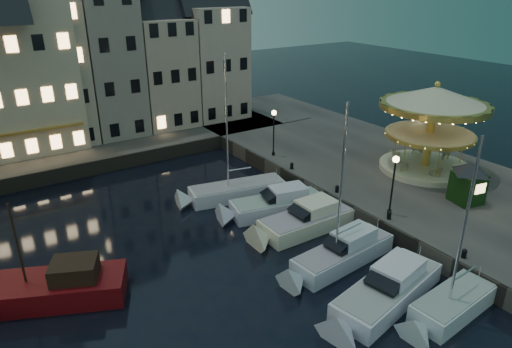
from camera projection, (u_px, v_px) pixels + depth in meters
ground at (317, 271)px, 27.00m from camera, size 160.00×160.00×0.00m
quay_east at (397, 176)px, 38.47m from camera, size 16.00×56.00×1.30m
quay_north at (65, 151)px, 44.14m from camera, size 44.00×12.00×1.30m
quaywall_e at (326, 199)px, 34.40m from camera, size 0.15×44.00×1.30m
quaywall_n at (104, 166)px, 40.56m from camera, size 48.00×0.15×1.30m
streetlamp_b at (394, 177)px, 29.86m from camera, size 0.44×0.44×4.17m
streetlamp_c at (274, 126)px, 40.21m from camera, size 0.44×0.44×4.17m
streetlamp_d at (418, 124)px, 40.98m from camera, size 0.44×0.44×4.17m
bollard_a at (464, 253)px, 25.90m from camera, size 0.30×0.30×0.57m
bollard_b at (389, 215)px, 30.12m from camera, size 0.30×0.30×0.57m
bollard_c at (337, 188)px, 33.95m from camera, size 0.30×0.30×0.57m
bollard_d at (292, 165)px, 38.17m from camera, size 0.30×0.30×0.57m
townhouse_nc at (45, 63)px, 42.50m from camera, size 6.82×8.00×14.80m
townhouse_nd at (106, 53)px, 45.23m from camera, size 5.50×8.00×15.80m
townhouse_ne at (159, 63)px, 48.59m from camera, size 6.16×8.00×12.80m
townhouse_nf at (209, 53)px, 51.47m from camera, size 6.82×8.00×13.80m
motorboat_a at (447, 309)px, 23.11m from camera, size 6.23×2.35×10.27m
motorboat_b at (384, 294)px, 24.06m from camera, size 8.52×3.93×2.15m
motorboat_c at (339, 255)px, 27.36m from camera, size 8.13×2.69×10.75m
motorboat_d at (302, 222)px, 31.17m from camera, size 7.76×2.58×2.15m
motorboat_e at (272, 206)px, 33.48m from camera, size 8.00×3.81×2.15m
motorboat_f at (231, 192)px, 35.84m from camera, size 8.61×3.74×11.39m
red_fishing_boat at (52, 289)px, 24.34m from camera, size 8.39×5.78×6.09m
carousel at (433, 113)px, 36.17m from camera, size 8.48×8.48×7.42m
ticket_kiosk at (470, 175)px, 31.79m from camera, size 2.94×2.94×3.44m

